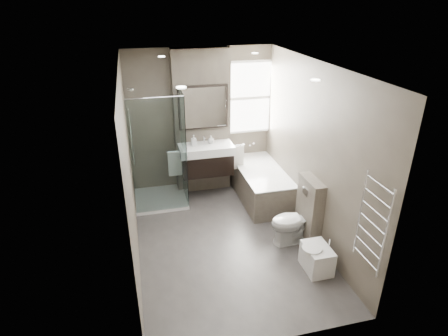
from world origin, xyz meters
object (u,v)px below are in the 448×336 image
object	(u,v)px
toilet	(294,221)
bidet	(317,258)
vanity	(206,159)
bathtub	(261,182)

from	to	relation	value
toilet	bidet	distance (m)	0.69
bidet	vanity	bearing A→B (deg)	113.19
vanity	bidet	bearing A→B (deg)	-66.81
vanity	bathtub	distance (m)	1.07
toilet	bidet	size ratio (longest dim) A/B	1.51
toilet	bathtub	bearing A→B (deg)	179.72
bathtub	vanity	bearing A→B (deg)	160.63
vanity	bathtub	bearing A→B (deg)	-19.37
bidet	bathtub	bearing A→B (deg)	92.52
bathtub	bidet	size ratio (longest dim) A/B	3.40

